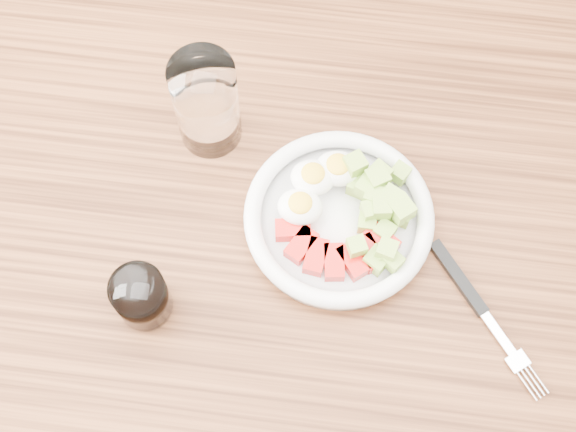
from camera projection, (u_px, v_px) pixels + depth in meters
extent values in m
plane|color=brown|center=(292.00, 362.00, 1.71)|extent=(4.00, 4.00, 0.00)
cube|color=brown|center=(295.00, 239.00, 1.02)|extent=(1.50, 0.90, 0.04)
cylinder|color=white|center=(338.00, 222.00, 1.00)|extent=(0.23, 0.23, 0.01)
torus|color=white|center=(339.00, 217.00, 0.98)|extent=(0.23, 0.23, 0.02)
cube|color=red|center=(293.00, 230.00, 0.97)|extent=(0.05, 0.03, 0.02)
cube|color=red|center=(302.00, 245.00, 0.97)|extent=(0.04, 0.05, 0.02)
cube|color=red|center=(316.00, 257.00, 0.96)|extent=(0.03, 0.05, 0.02)
cube|color=red|center=(334.00, 262.00, 0.96)|extent=(0.03, 0.05, 0.02)
cube|color=red|center=(353.00, 261.00, 0.96)|extent=(0.05, 0.05, 0.02)
cube|color=red|center=(369.00, 253.00, 0.96)|extent=(0.04, 0.05, 0.02)
cube|color=red|center=(381.00, 240.00, 0.97)|extent=(0.05, 0.04, 0.02)
ellipsoid|color=white|center=(313.00, 178.00, 0.99)|extent=(0.06, 0.05, 0.03)
ellipsoid|color=yellow|center=(313.00, 173.00, 0.98)|extent=(0.03, 0.03, 0.01)
ellipsoid|color=white|center=(338.00, 169.00, 0.99)|extent=(0.06, 0.05, 0.03)
ellipsoid|color=yellow|center=(338.00, 164.00, 0.98)|extent=(0.03, 0.03, 0.01)
ellipsoid|color=white|center=(300.00, 207.00, 0.97)|extent=(0.06, 0.05, 0.03)
ellipsoid|color=yellow|center=(300.00, 203.00, 0.96)|extent=(0.03, 0.03, 0.01)
cube|color=#9EBE49|center=(387.00, 254.00, 0.95)|extent=(0.03, 0.03, 0.02)
cube|color=#9EBE49|center=(377.00, 260.00, 0.95)|extent=(0.03, 0.03, 0.03)
cube|color=#9EBE49|center=(401.00, 213.00, 0.98)|extent=(0.03, 0.03, 0.03)
cube|color=#9EBE49|center=(367.00, 223.00, 0.97)|extent=(0.02, 0.02, 0.02)
cube|color=#9EBE49|center=(377.00, 179.00, 0.98)|extent=(0.03, 0.03, 0.03)
cube|color=#9EBE49|center=(358.00, 185.00, 0.99)|extent=(0.03, 0.03, 0.02)
cube|color=#9EBE49|center=(367.00, 188.00, 0.98)|extent=(0.03, 0.03, 0.02)
cube|color=#9EBE49|center=(384.00, 232.00, 0.97)|extent=(0.03, 0.03, 0.02)
cube|color=#9EBE49|center=(355.00, 164.00, 0.98)|extent=(0.03, 0.03, 0.02)
cube|color=#9EBE49|center=(402.00, 210.00, 0.96)|extent=(0.04, 0.04, 0.03)
cube|color=#9EBE49|center=(371.00, 211.00, 0.97)|extent=(0.03, 0.03, 0.02)
cube|color=#9EBE49|center=(374.00, 196.00, 0.97)|extent=(0.03, 0.03, 0.02)
cube|color=#9EBE49|center=(379.00, 175.00, 0.98)|extent=(0.03, 0.03, 0.02)
cube|color=#9EBE49|center=(393.00, 261.00, 0.95)|extent=(0.03, 0.03, 0.02)
cube|color=#9EBE49|center=(400.00, 173.00, 0.99)|extent=(0.03, 0.03, 0.02)
cube|color=#9EBE49|center=(381.00, 208.00, 0.96)|extent=(0.03, 0.03, 0.02)
cube|color=#9EBE49|center=(391.00, 199.00, 0.97)|extent=(0.03, 0.03, 0.02)
cube|color=#9EBE49|center=(387.00, 250.00, 0.94)|extent=(0.03, 0.03, 0.02)
cube|color=#9EBE49|center=(357.00, 246.00, 0.95)|extent=(0.03, 0.03, 0.02)
cube|color=#9EBE49|center=(380.00, 195.00, 0.98)|extent=(0.03, 0.03, 0.02)
cube|color=black|center=(458.00, 278.00, 0.97)|extent=(0.08, 0.09, 0.01)
cube|color=silver|center=(499.00, 336.00, 0.94)|extent=(0.05, 0.05, 0.00)
cube|color=silver|center=(518.00, 361.00, 0.93)|extent=(0.03, 0.03, 0.00)
cylinder|color=silver|center=(527.00, 386.00, 0.92)|extent=(0.03, 0.03, 0.00)
cylinder|color=silver|center=(531.00, 384.00, 0.92)|extent=(0.03, 0.03, 0.00)
cylinder|color=silver|center=(535.00, 381.00, 0.92)|extent=(0.03, 0.03, 0.00)
cylinder|color=silver|center=(538.00, 379.00, 0.92)|extent=(0.03, 0.03, 0.00)
cylinder|color=white|center=(206.00, 103.00, 0.98)|extent=(0.08, 0.08, 0.14)
cylinder|color=white|center=(141.00, 297.00, 0.93)|extent=(0.06, 0.06, 0.07)
cylinder|color=black|center=(141.00, 297.00, 0.93)|extent=(0.06, 0.06, 0.06)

